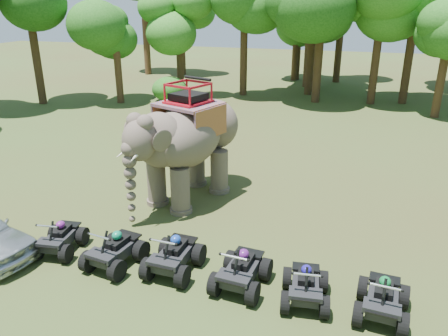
{
  "coord_description": "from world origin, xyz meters",
  "views": [
    {
      "loc": [
        3.94,
        -11.34,
        7.01
      ],
      "look_at": [
        0.0,
        1.2,
        1.9
      ],
      "focal_mm": 35.0,
      "sensor_mm": 36.0,
      "label": 1
    }
  ],
  "objects_px": {
    "atv_3": "(241,266)",
    "atv_5": "(383,294)",
    "elephant": "(188,142)",
    "atv_4": "(306,281)",
    "atv_2": "(174,251)",
    "atv_0": "(59,234)",
    "atv_1": "(114,246)"
  },
  "relations": [
    {
      "from": "atv_2",
      "to": "atv_4",
      "type": "relative_size",
      "value": 1.1
    },
    {
      "from": "elephant",
      "to": "atv_0",
      "type": "height_order",
      "value": "elephant"
    },
    {
      "from": "atv_4",
      "to": "elephant",
      "type": "bearing_deg",
      "value": 128.76
    },
    {
      "from": "atv_3",
      "to": "atv_4",
      "type": "height_order",
      "value": "atv_3"
    },
    {
      "from": "elephant",
      "to": "atv_4",
      "type": "height_order",
      "value": "elephant"
    },
    {
      "from": "atv_1",
      "to": "atv_2",
      "type": "distance_m",
      "value": 1.7
    },
    {
      "from": "atv_0",
      "to": "elephant",
      "type": "bearing_deg",
      "value": 57.16
    },
    {
      "from": "atv_0",
      "to": "atv_3",
      "type": "distance_m",
      "value": 5.56
    },
    {
      "from": "atv_1",
      "to": "atv_3",
      "type": "distance_m",
      "value": 3.63
    },
    {
      "from": "atv_2",
      "to": "atv_4",
      "type": "distance_m",
      "value": 3.6
    },
    {
      "from": "atv_4",
      "to": "atv_5",
      "type": "xyz_separation_m",
      "value": [
        1.79,
        0.01,
        0.03
      ]
    },
    {
      "from": "atv_2",
      "to": "atv_5",
      "type": "bearing_deg",
      "value": -0.02
    },
    {
      "from": "elephant",
      "to": "atv_2",
      "type": "xyz_separation_m",
      "value": [
        1.39,
        -4.61,
        -1.57
      ]
    },
    {
      "from": "elephant",
      "to": "atv_0",
      "type": "distance_m",
      "value": 5.43
    },
    {
      "from": "atv_5",
      "to": "atv_1",
      "type": "bearing_deg",
      "value": -175.3
    },
    {
      "from": "atv_3",
      "to": "atv_5",
      "type": "height_order",
      "value": "atv_3"
    },
    {
      "from": "atv_1",
      "to": "atv_4",
      "type": "relative_size",
      "value": 1.07
    },
    {
      "from": "atv_0",
      "to": "atv_5",
      "type": "relative_size",
      "value": 0.94
    },
    {
      "from": "atv_1",
      "to": "atv_3",
      "type": "relative_size",
      "value": 0.98
    },
    {
      "from": "atv_3",
      "to": "elephant",
      "type": "bearing_deg",
      "value": 129.83
    },
    {
      "from": "elephant",
      "to": "atv_2",
      "type": "distance_m",
      "value": 5.06
    },
    {
      "from": "atv_1",
      "to": "atv_2",
      "type": "height_order",
      "value": "atv_2"
    },
    {
      "from": "atv_0",
      "to": "atv_5",
      "type": "height_order",
      "value": "atv_5"
    },
    {
      "from": "atv_0",
      "to": "atv_5",
      "type": "xyz_separation_m",
      "value": [
        9.0,
        -0.14,
        0.03
      ]
    },
    {
      "from": "atv_2",
      "to": "atv_5",
      "type": "xyz_separation_m",
      "value": [
        5.38,
        -0.2,
        -0.03
      ]
    },
    {
      "from": "atv_0",
      "to": "atv_1",
      "type": "relative_size",
      "value": 0.92
    },
    {
      "from": "elephant",
      "to": "atv_2",
      "type": "bearing_deg",
      "value": -53.62
    },
    {
      "from": "atv_1",
      "to": "atv_5",
      "type": "relative_size",
      "value": 1.02
    },
    {
      "from": "atv_5",
      "to": "atv_4",
      "type": "bearing_deg",
      "value": -175.15
    },
    {
      "from": "atv_1",
      "to": "atv_5",
      "type": "xyz_separation_m",
      "value": [
        7.07,
        0.02,
        -0.01
      ]
    },
    {
      "from": "atv_4",
      "to": "atv_5",
      "type": "height_order",
      "value": "atv_5"
    },
    {
      "from": "atv_1",
      "to": "atv_3",
      "type": "height_order",
      "value": "atv_3"
    }
  ]
}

